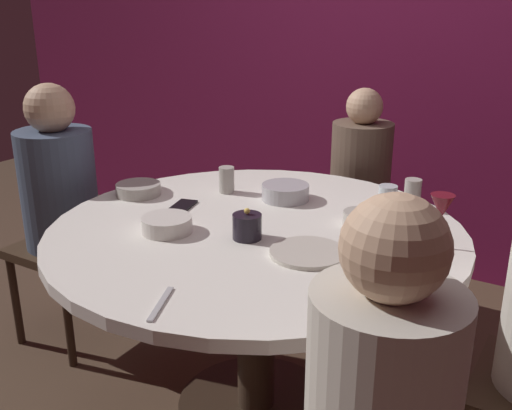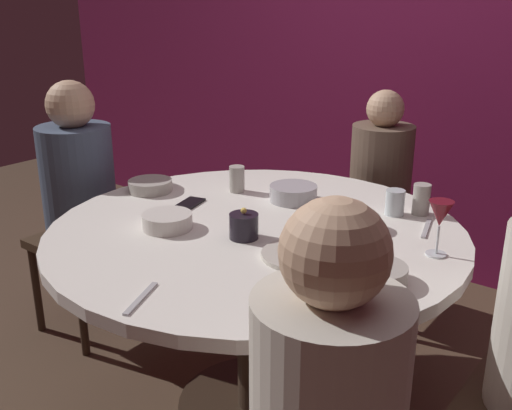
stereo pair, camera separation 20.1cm
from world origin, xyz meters
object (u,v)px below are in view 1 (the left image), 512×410
bowl_small_white (388,268)px  bowl_rice_portion (167,224)px  dinner_plate (308,253)px  cup_by_left_diner (387,198)px  wine_glass (442,209)px  seated_diner_left (59,189)px  cell_phone (182,206)px  bowl_serving_large (285,192)px  seated_diner_back (360,177)px  dining_table (256,264)px  cup_near_candle (412,194)px  cup_by_right_diner (227,180)px  candle_holder (247,226)px  bowl_sauce_side (361,218)px  bowl_salad_center (138,189)px

bowl_small_white → bowl_rice_portion: (-0.75, -0.07, 0.00)m
dinner_plate → bowl_small_white: bowl_small_white is taller
cup_by_left_diner → wine_glass: bearing=-44.6°
seated_diner_left → dinner_plate: size_ratio=4.92×
dinner_plate → bowl_small_white: (0.26, -0.01, 0.02)m
cell_phone → bowl_serving_large: bowl_serving_large is taller
cell_phone → bowl_small_white: bearing=155.1°
bowl_rice_portion → seated_diner_back: bearing=78.7°
seated_diner_back → cell_phone: 1.00m
dinner_plate → bowl_serving_large: 0.53m
dining_table → wine_glass: size_ratio=8.17×
dining_table → cup_by_left_diner: 0.55m
wine_glass → cup_near_candle: size_ratio=1.55×
seated_diner_left → cup_by_left_diner: seated_diner_left is taller
cell_phone → cup_by_right_diner: size_ratio=1.32×
dining_table → bowl_small_white: bowl_small_white is taller
candle_holder → bowl_sauce_side: size_ratio=0.87×
seated_diner_left → dining_table: bearing=0.0°
cup_by_left_diner → cup_by_right_diner: 0.64m
seated_diner_left → candle_holder: seated_diner_left is taller
wine_glass → cup_near_candle: (-0.18, 0.32, -0.07)m
wine_glass → cup_by_right_diner: 0.90m
bowl_small_white → bowl_serving_large: bearing=142.5°
dining_table → seated_diner_back: (0.00, 0.97, 0.07)m
bowl_sauce_side → seated_diner_back: bearing=111.6°
dining_table → wine_glass: bearing=14.3°
dining_table → bowl_rice_portion: bearing=-139.9°
dinner_plate → bowl_serving_large: size_ratio=1.29×
cup_near_candle → seated_diner_back: bearing=128.7°
seated_diner_left → cell_phone: bearing=2.5°
seated_diner_back → bowl_salad_center: size_ratio=6.26×
bowl_rice_portion → cup_by_left_diner: (0.56, 0.60, 0.02)m
seated_diner_back → cup_near_candle: bearing=38.7°
cell_phone → bowl_sauce_side: bowl_sauce_side is taller
candle_holder → cup_near_candle: bearing=56.9°
dinner_plate → cup_near_candle: bearing=76.4°
bowl_rice_portion → wine_glass: bearing=22.9°
wine_glass → dinner_plate: wine_glass is taller
seated_diner_back → cup_by_right_diner: seated_diner_back is taller
seated_diner_back → cup_near_candle: (0.40, -0.50, 0.12)m
bowl_small_white → cup_near_candle: 0.61m
seated_diner_back → candle_holder: (0.03, -1.07, 0.11)m
dinner_plate → bowl_small_white: bearing=-2.9°
seated_diner_left → cup_by_right_diner: size_ratio=11.12×
seated_diner_back → wine_glass: 1.02m
wine_glass → bowl_rice_portion: bearing=-157.1°
cup_near_candle → candle_holder: bearing=-123.1°
bowl_salad_center → cup_by_left_diner: (0.91, 0.35, 0.02)m
seated_diner_left → bowl_serving_large: bearing=18.2°
cell_phone → cup_by_left_diner: 0.77m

